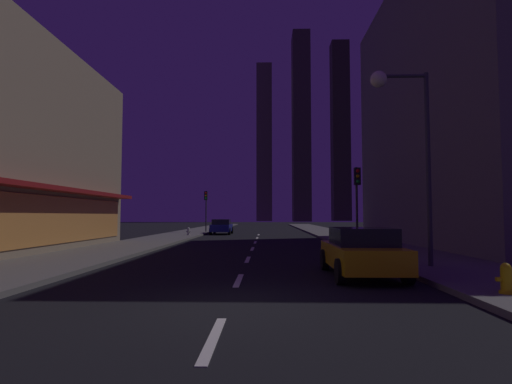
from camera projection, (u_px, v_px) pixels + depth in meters
ground_plane at (259, 234)px, 39.72m from camera, size 78.00×136.00×0.10m
sidewalk_right at (329, 233)px, 39.54m from camera, size 4.00×76.00×0.15m
sidewalk_left at (190, 233)px, 39.93m from camera, size 4.00×76.00×0.15m
lane_marking_center at (252, 249)px, 21.37m from camera, size 0.16×33.40×0.01m
building_apartment_right at (493, 106)px, 23.86m from camera, size 11.00×20.00×16.88m
skyscraper_distant_tall at (264, 143)px, 132.91m from camera, size 5.10×7.18×52.67m
skyscraper_distant_mid at (301, 127)px, 123.60m from camera, size 5.41×8.21×59.29m
skyscraper_distant_short at (340, 131)px, 137.08m from camera, size 6.04×5.93×62.60m
car_parked_near at (361, 252)px, 11.72m from camera, size 1.98×4.24×1.45m
car_parked_far at (222, 227)px, 38.12m from camera, size 1.98×4.24×1.45m
fire_hydrant_yellow_near at (506, 279)px, 8.40m from camera, size 0.42×0.30×0.65m
fire_hydrant_far_left at (188, 231)px, 33.53m from camera, size 0.42×0.30×0.65m
traffic_light_near_right at (357, 189)px, 20.52m from camera, size 0.32×0.48×4.20m
traffic_light_far_left at (206, 202)px, 40.57m from camera, size 0.32×0.48×4.20m
street_lamp_right at (402, 119)px, 13.30m from camera, size 1.96×0.56×6.58m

